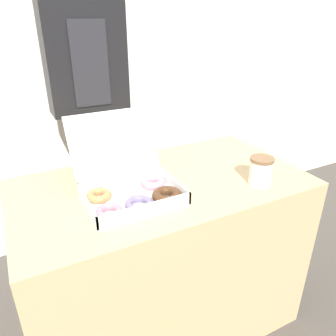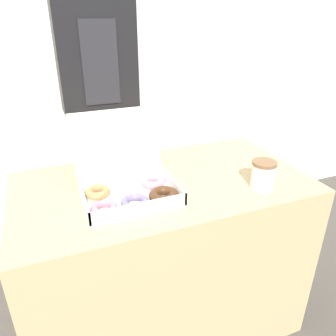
# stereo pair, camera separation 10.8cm
# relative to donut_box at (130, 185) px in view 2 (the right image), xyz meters

# --- Properties ---
(ground_plane) EXTENTS (14.00, 14.00, 0.00)m
(ground_plane) POSITION_rel_donut_box_xyz_m (0.15, 0.05, -0.82)
(ground_plane) COLOR #4C4742
(wall_back) EXTENTS (10.00, 0.05, 2.60)m
(wall_back) POSITION_rel_donut_box_xyz_m (0.15, 0.95, 0.48)
(wall_back) COLOR silver
(wall_back) RESTS_ON ground_plane
(table) EXTENTS (1.17, 0.63, 0.77)m
(table) POSITION_rel_donut_box_xyz_m (0.15, 0.05, -0.43)
(table) COLOR tan
(table) RESTS_ON ground_plane
(donut_box) EXTENTS (0.35, 0.38, 0.27)m
(donut_box) POSITION_rel_donut_box_xyz_m (0.00, 0.00, 0.00)
(donut_box) COLOR white
(donut_box) RESTS_ON table
(coffee_cup) EXTENTS (0.09, 0.09, 0.11)m
(coffee_cup) POSITION_rel_donut_box_xyz_m (0.49, -0.13, 0.01)
(coffee_cup) COLOR white
(coffee_cup) RESTS_ON table
(person_customer) EXTENTS (0.37, 0.20, 1.74)m
(person_customer) POSITION_rel_donut_box_xyz_m (0.03, 0.61, 0.14)
(person_customer) COLOR #665B51
(person_customer) RESTS_ON ground_plane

